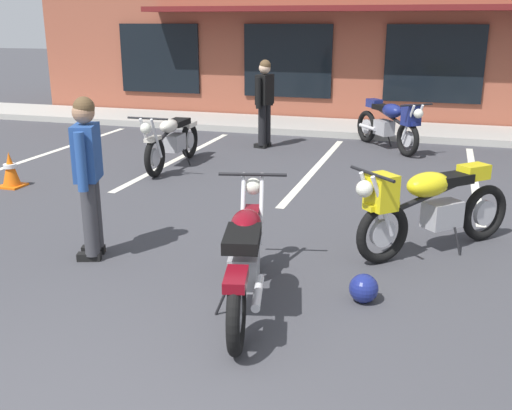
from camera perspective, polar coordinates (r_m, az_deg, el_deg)
ground_plane at (r=6.58m, az=-1.08°, el=-4.02°), size 80.00×80.00×0.00m
sidewalk_kerb at (r=13.62m, az=8.89°, el=7.24°), size 22.00×1.80×0.14m
brick_storefront_building at (r=17.38m, az=11.21°, el=14.72°), size 16.80×7.02×3.43m
painted_stall_lines at (r=10.16m, az=5.78°, el=3.58°), size 10.19×4.80×0.01m
motorcycle_foreground_classic at (r=5.09m, az=-1.03°, el=-4.96°), size 0.87×2.08×0.98m
motorcycle_red_sportbike at (r=6.52m, az=16.21°, el=-0.02°), size 1.66×1.65×0.98m
motorcycle_black_cruiser at (r=11.69m, az=12.65°, el=7.68°), size 1.50×1.78×0.98m
motorcycle_silver_naked at (r=10.15m, az=-7.99°, el=6.15°), size 0.66×2.11×0.98m
person_in_black_shirt at (r=11.61m, az=0.82°, el=10.13°), size 0.33×0.61×1.68m
person_in_shorts_foreground at (r=6.26m, az=-15.73°, el=3.34°), size 0.37×0.60×1.68m
helmet_on_pavement at (r=5.38m, az=10.24°, el=-7.82°), size 0.26×0.26×0.26m
traffic_cone at (r=9.59m, az=-22.38°, el=3.12°), size 0.34×0.34×0.53m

